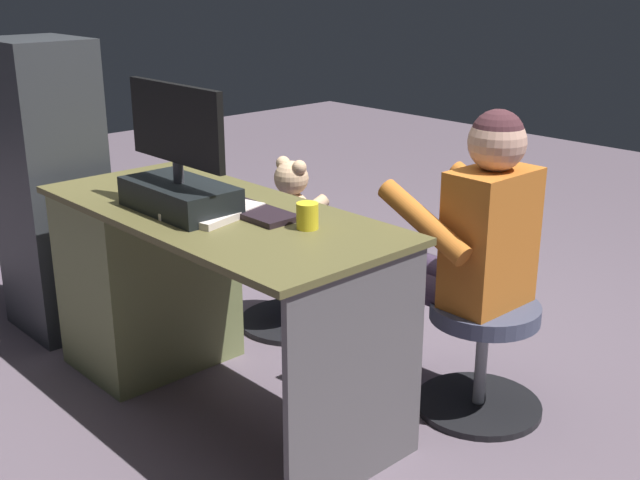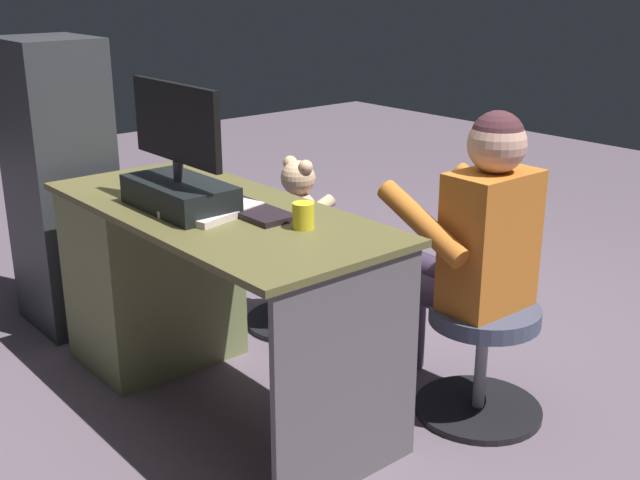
# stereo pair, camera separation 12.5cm
# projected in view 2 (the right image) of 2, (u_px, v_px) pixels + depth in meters

# --- Properties ---
(ground_plane) EXTENTS (10.00, 10.00, 0.00)m
(ground_plane) POSITION_uv_depth(u_px,v_px,m) (292.00, 371.00, 3.23)
(ground_plane) COLOR #60525E
(desk) EXTENTS (1.45, 0.64, 0.76)m
(desk) POSITION_uv_depth(u_px,v_px,m) (166.00, 272.00, 3.17)
(desk) COLOR brown
(desk) RESTS_ON ground_plane
(monitor) EXTENTS (0.51, 0.23, 0.44)m
(monitor) POSITION_uv_depth(u_px,v_px,m) (179.00, 176.00, 2.73)
(monitor) COLOR black
(monitor) RESTS_ON desk
(keyboard) EXTENTS (0.42, 0.14, 0.02)m
(keyboard) POSITION_uv_depth(u_px,v_px,m) (245.00, 208.00, 2.74)
(keyboard) COLOR black
(keyboard) RESTS_ON desk
(computer_mouse) EXTENTS (0.06, 0.10, 0.04)m
(computer_mouse) POSITION_uv_depth(u_px,v_px,m) (198.00, 189.00, 2.96)
(computer_mouse) COLOR black
(computer_mouse) RESTS_ON desk
(cup) EXTENTS (0.07, 0.07, 0.09)m
(cup) POSITION_uv_depth(u_px,v_px,m) (303.00, 216.00, 2.55)
(cup) COLOR yellow
(cup) RESTS_ON desk
(tv_remote) EXTENTS (0.09, 0.16, 0.02)m
(tv_remote) POSITION_uv_depth(u_px,v_px,m) (175.00, 191.00, 2.96)
(tv_remote) COLOR black
(tv_remote) RESTS_ON desk
(notebook_binder) EXTENTS (0.28, 0.34, 0.02)m
(notebook_binder) POSITION_uv_depth(u_px,v_px,m) (212.00, 210.00, 2.71)
(notebook_binder) COLOR silver
(notebook_binder) RESTS_ON desk
(office_chair_teddy) EXTENTS (0.49, 0.49, 0.42)m
(office_chair_teddy) POSITION_uv_depth(u_px,v_px,m) (299.00, 275.00, 3.59)
(office_chair_teddy) COLOR black
(office_chair_teddy) RESTS_ON ground_plane
(teddy_bear) EXTENTS (0.26, 0.26, 0.36)m
(teddy_bear) POSITION_uv_depth(u_px,v_px,m) (300.00, 202.00, 3.49)
(teddy_bear) COLOR #DDB287
(teddy_bear) RESTS_ON office_chair_teddy
(visitor_chair) EXTENTS (0.47, 0.47, 0.42)m
(visitor_chair) POSITION_uv_depth(u_px,v_px,m) (482.00, 350.00, 2.85)
(visitor_chair) COLOR black
(visitor_chair) RESTS_ON ground_plane
(person) EXTENTS (0.56, 0.48, 1.12)m
(person) POSITION_uv_depth(u_px,v_px,m) (469.00, 238.00, 2.79)
(person) COLOR #C26924
(person) RESTS_ON ground_plane
(equipment_rack) EXTENTS (0.44, 0.36, 1.29)m
(equipment_rack) POSITION_uv_depth(u_px,v_px,m) (61.00, 186.00, 3.50)
(equipment_rack) COLOR #2F3236
(equipment_rack) RESTS_ON ground_plane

